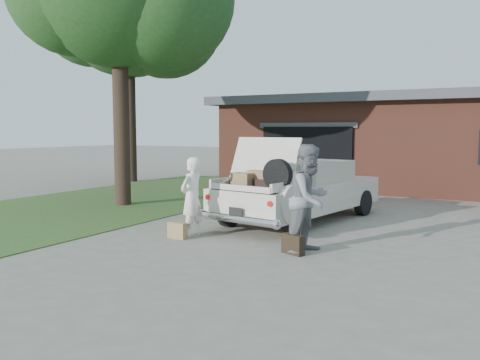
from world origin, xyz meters
The scene contains 9 objects.
ground centered at (0.00, 0.00, 0.00)m, with size 90.00×90.00×0.00m, color gray.
grass_strip centered at (-5.50, 3.00, 0.01)m, with size 6.00×16.00×0.02m, color #2D4C1E.
house centered at (0.98, 11.47, 1.67)m, with size 12.80×7.80×3.30m.
tree_back centered at (-8.90, 7.69, 6.92)m, with size 7.00×6.09×10.27m.
sedan centered at (0.46, 2.61, 0.71)m, with size 2.59×5.06×1.94m.
woman_left centered at (-0.73, -0.03, 0.78)m, with size 0.57×0.38×1.57m, color white.
woman_right centered at (1.76, -0.12, 0.93)m, with size 0.90×0.70×1.86m, color gray.
suitcase_left centered at (-0.87, -0.33, 0.16)m, with size 0.41×0.13×0.32m, color #9F8651.
suitcase_right centered at (1.58, -0.40, 0.17)m, with size 0.44×0.14×0.34m, color black.
Camera 1 is at (4.88, -8.20, 2.10)m, focal length 38.00 mm.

